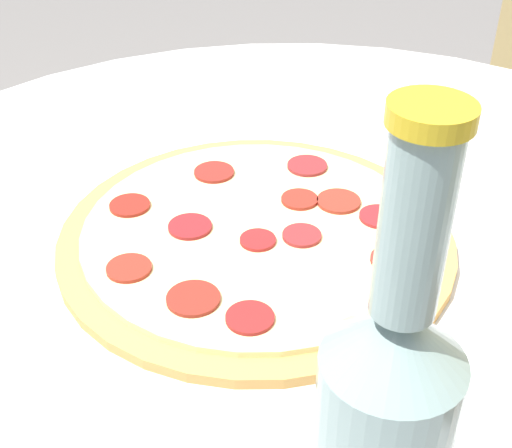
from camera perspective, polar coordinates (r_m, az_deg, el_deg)
table at (r=0.77m, az=3.84°, el=-12.07°), size 1.05×1.05×0.77m
pizza at (r=0.66m, az=0.01°, el=-0.86°), size 0.37×0.37×0.02m
beer_bottle at (r=0.37m, az=9.94°, el=-16.85°), size 0.07×0.07×0.29m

